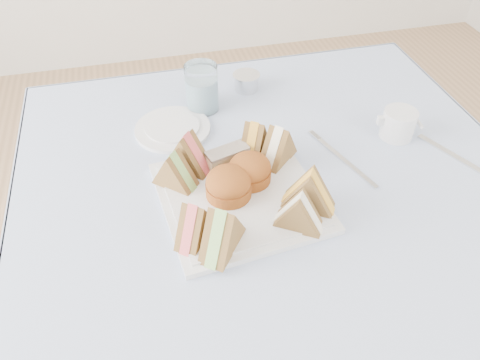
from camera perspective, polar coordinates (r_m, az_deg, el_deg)
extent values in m
cube|color=brown|center=(1.21, 3.78, -14.21)|extent=(0.90, 0.90, 0.74)
cube|color=#9FA8C7|center=(0.92, 4.83, -1.42)|extent=(1.02, 1.02, 0.01)
cube|color=silver|center=(0.89, 0.00, -2.08)|extent=(0.32, 0.32, 0.01)
cylinder|color=#A35019|center=(0.86, -1.41, -0.53)|extent=(0.10, 0.10, 0.06)
cylinder|color=#A35019|center=(0.90, 1.19, 1.26)|extent=(0.11, 0.11, 0.06)
cube|color=tan|center=(0.93, -1.55, 2.75)|extent=(0.09, 0.06, 0.04)
cylinder|color=silver|center=(1.07, -8.20, 6.19)|extent=(0.18, 0.18, 0.01)
cylinder|color=white|center=(1.10, -4.69, 11.13)|extent=(0.09, 0.09, 0.11)
cylinder|color=silver|center=(1.19, 0.77, 11.79)|extent=(0.07, 0.07, 0.04)
cube|color=silver|center=(1.08, 24.67, 2.68)|extent=(0.08, 0.17, 0.00)
cube|color=silver|center=(0.99, 12.87, 2.10)|extent=(0.06, 0.17, 0.00)
cylinder|color=silver|center=(1.08, 18.74, 6.48)|extent=(0.08, 0.08, 0.06)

